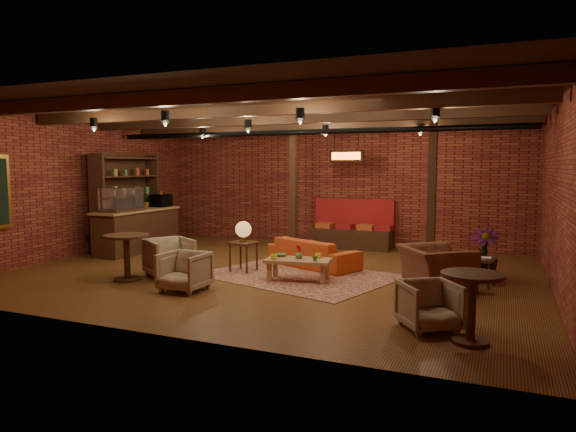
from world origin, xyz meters
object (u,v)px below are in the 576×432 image
at_px(armchair_far, 429,303).
at_px(side_table_book, 481,260).
at_px(armchair_b, 184,269).
at_px(round_table_right, 472,297).
at_px(sofa, 313,253).
at_px(coffee_table, 298,261).
at_px(armchair_right, 436,261).
at_px(armchair_a, 169,255).
at_px(plant_tall, 486,203).
at_px(side_table_lamp, 243,233).
at_px(round_table_left, 127,250).

bearing_deg(armchair_far, side_table_book, 45.65).
relative_size(armchair_b, round_table_right, 0.86).
xyz_separation_m(sofa, coffee_table, (0.19, -1.35, 0.07)).
relative_size(armchair_right, round_table_right, 1.35).
bearing_deg(armchair_b, coffee_table, 44.83).
relative_size(sofa, side_table_book, 3.88).
distance_m(round_table_right, armchair_far, 0.66).
bearing_deg(armchair_a, armchair_far, -73.27).
distance_m(armchair_a, round_table_right, 5.78).
xyz_separation_m(armchair_right, round_table_right, (0.72, -2.57, 0.07)).
xyz_separation_m(armchair_b, plant_tall, (4.62, 2.91, 1.05)).
xyz_separation_m(coffee_table, armchair_b, (-1.49, -1.44, 0.00)).
distance_m(armchair_right, plant_tall, 1.68).
xyz_separation_m(side_table_lamp, armchair_a, (-1.07, -0.99, -0.36)).
height_order(sofa, armchair_a, armchair_a).
distance_m(armchair_a, armchair_far, 5.18).
height_order(coffee_table, round_table_left, round_table_left).
relative_size(armchair_a, armchair_b, 1.11).
xyz_separation_m(coffee_table, armchair_right, (2.42, 0.26, 0.13)).
distance_m(coffee_table, armchair_right, 2.44).
distance_m(armchair_b, armchair_far, 4.13).
distance_m(coffee_table, side_table_book, 3.24).
height_order(side_table_lamp, armchair_far, side_table_lamp).
height_order(armchair_a, armchair_b, armchair_a).
relative_size(armchair_b, armchair_right, 0.64).
bearing_deg(side_table_lamp, round_table_left, -135.35).
distance_m(sofa, plant_tall, 3.51).
bearing_deg(armchair_b, armchair_a, 138.27).
bearing_deg(armchair_a, armchair_b, -100.62).
xyz_separation_m(side_table_lamp, armchair_far, (3.93, -2.34, -0.42)).
bearing_deg(armchair_a, sofa, -16.60).
relative_size(armchair_b, armchair_far, 1.06).
height_order(round_table_left, armchair_right, armchair_right).
relative_size(armchair_right, plant_tall, 0.40).
bearing_deg(coffee_table, round_table_right, -36.29).
bearing_deg(plant_tall, armchair_far, -98.69).
distance_m(sofa, round_table_right, 4.94).
distance_m(armchair_a, side_table_book, 5.71).
xyz_separation_m(sofa, armchair_a, (-2.21, -1.96, 0.11)).
bearing_deg(armchair_b, side_table_book, 27.40).
distance_m(sofa, side_table_book, 3.34).
xyz_separation_m(side_table_book, plant_tall, (0.02, 0.60, 0.96)).
height_order(sofa, round_table_left, round_table_left).
relative_size(side_table_book, round_table_right, 0.62).
relative_size(armchair_a, armchair_far, 1.18).
bearing_deg(round_table_left, plant_tall, 23.78).
distance_m(armchair_b, round_table_right, 4.71).
height_order(sofa, side_table_book, sofa).
bearing_deg(sofa, plant_tall, -153.45).
height_order(side_table_lamp, side_table_book, side_table_lamp).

